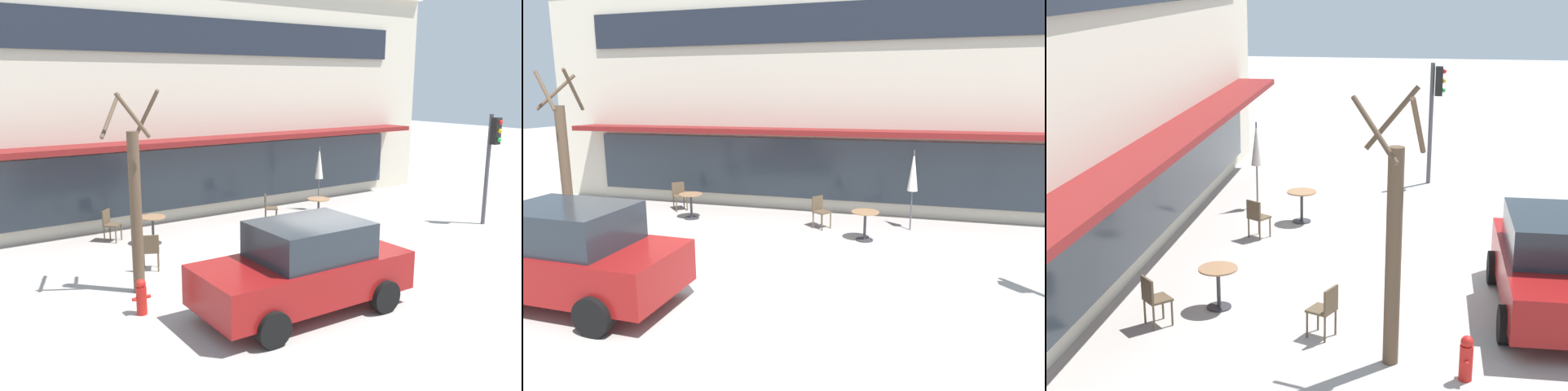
# 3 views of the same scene
# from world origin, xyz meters

# --- Properties ---
(ground_plane) EXTENTS (80.00, 80.00, 0.00)m
(ground_plane) POSITION_xyz_m (0.00, 0.00, 0.00)
(ground_plane) COLOR #ADA8A0
(building_facade) EXTENTS (18.85, 9.10, 7.96)m
(building_facade) POSITION_xyz_m (0.00, 9.97, 3.98)
(building_facade) COLOR beige
(building_facade) RESTS_ON ground
(cafe_table_near_wall) EXTENTS (0.70, 0.70, 0.76)m
(cafe_table_near_wall) POSITION_xyz_m (-3.22, 3.99, 0.52)
(cafe_table_near_wall) COLOR #333338
(cafe_table_near_wall) RESTS_ON ground
(cafe_table_streetside) EXTENTS (0.70, 0.70, 0.76)m
(cafe_table_streetside) POSITION_xyz_m (2.02, 3.22, 0.52)
(cafe_table_streetside) COLOR #333338
(cafe_table_streetside) RESTS_ON ground
(patio_umbrella_green_folded) EXTENTS (0.28, 0.28, 2.20)m
(patio_umbrella_green_folded) POSITION_xyz_m (3.12, 4.52, 1.63)
(patio_umbrella_green_folded) COLOR #4C4C51
(patio_umbrella_green_folded) RESTS_ON ground
(cafe_chair_0) EXTENTS (0.53, 0.53, 0.89)m
(cafe_chair_0) POSITION_xyz_m (-4.16, 1.97, 0.53)
(cafe_chair_0) COLOR brown
(cafe_chair_0) RESTS_ON ground
(cafe_chair_1) EXTENTS (0.55, 0.55, 0.89)m
(cafe_chair_1) POSITION_xyz_m (0.69, 4.05, 0.53)
(cafe_chair_1) COLOR brown
(cafe_chair_1) RESTS_ON ground
(cafe_chair_2) EXTENTS (0.57, 0.57, 0.89)m
(cafe_chair_2) POSITION_xyz_m (-4.10, 4.89, 0.53)
(cafe_chair_2) COLOR brown
(cafe_chair_2) RESTS_ON ground
(parked_sedan) EXTENTS (4.24, 2.08, 1.76)m
(parked_sedan) POSITION_xyz_m (-2.66, -1.85, 0.88)
(parked_sedan) COLOR maroon
(parked_sedan) RESTS_ON ground
(street_tree) EXTENTS (1.18, 1.10, 4.22)m
(street_tree) POSITION_xyz_m (-4.90, 0.89, 1.90)
(street_tree) COLOR brown
(street_tree) RESTS_ON ground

